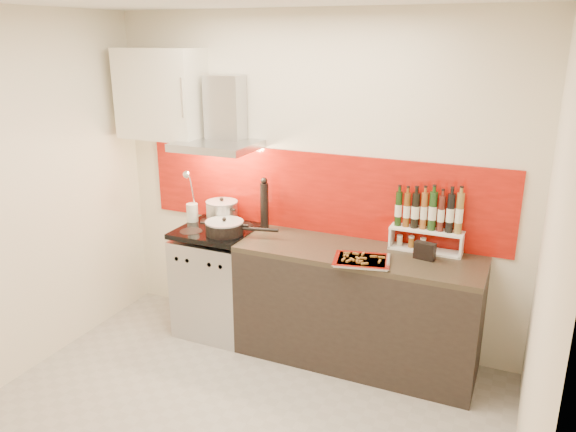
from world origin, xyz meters
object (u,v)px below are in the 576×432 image
at_px(pepper_mill, 264,204).
at_px(counter, 356,307).
at_px(range_stove, 219,281).
at_px(baking_tray, 362,260).
at_px(stock_pot, 222,212).
at_px(saute_pan, 225,228).

bearing_deg(pepper_mill, counter, -11.29).
bearing_deg(range_stove, baking_tray, -8.42).
bearing_deg(range_stove, pepper_mill, 26.49).
xyz_separation_m(counter, stock_pot, (-1.22, 0.13, 0.56)).
xyz_separation_m(stock_pot, saute_pan, (0.16, -0.22, -0.04)).
height_order(range_stove, counter, range_stove).
xyz_separation_m(stock_pot, pepper_mill, (0.37, 0.04, 0.10)).
bearing_deg(stock_pot, counter, -5.90).
relative_size(range_stove, stock_pot, 3.45).
relative_size(counter, baking_tray, 4.09).
bearing_deg(counter, stock_pot, 174.10).
bearing_deg(stock_pot, saute_pan, -54.50).
relative_size(saute_pan, pepper_mill, 1.34).
bearing_deg(counter, range_stove, -179.77).
height_order(range_stove, baking_tray, baking_tray).
bearing_deg(baking_tray, stock_pot, 166.16).
bearing_deg(stock_pot, pepper_mill, 6.67).
distance_m(stock_pot, baking_tray, 1.34).
relative_size(range_stove, pepper_mill, 2.11).
bearing_deg(counter, baking_tray, -67.87).
height_order(range_stove, stock_pot, stock_pot).
height_order(stock_pot, pepper_mill, pepper_mill).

